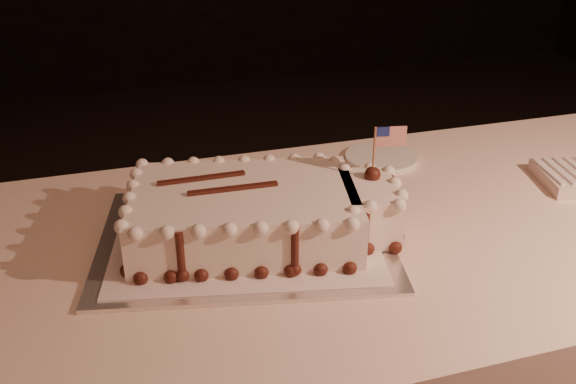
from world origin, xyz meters
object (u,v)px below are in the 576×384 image
object	(u,v)px
banquet_table	(433,360)
side_plate	(381,158)
cake_board	(246,239)
sheet_cake	(260,212)

from	to	relation	value
banquet_table	side_plate	world-z (taller)	side_plate
side_plate	cake_board	bearing A→B (deg)	-146.39
banquet_table	cake_board	distance (m)	0.56
sheet_cake	side_plate	size ratio (longest dim) A/B	3.09
banquet_table	sheet_cake	size ratio (longest dim) A/B	4.69
cake_board	sheet_cake	bearing A→B (deg)	0.49
cake_board	side_plate	bearing A→B (deg)	45.71
sheet_cake	side_plate	distance (m)	0.44
cake_board	side_plate	size ratio (longest dim) A/B	3.13
banquet_table	cake_board	bearing A→B (deg)	178.05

